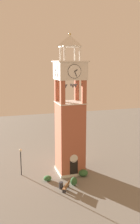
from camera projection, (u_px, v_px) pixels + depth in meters
name	position (u px, v px, depth m)	size (l,w,h in m)	color
ground	(70.00, 171.00, 35.09)	(80.00, 80.00, 0.00)	gray
clock_tower	(70.00, 119.00, 33.61)	(3.99, 3.99, 18.62)	#AD5B42
park_bench	(66.00, 186.00, 29.86)	(1.26, 1.57, 0.95)	brown
lamp_post	(21.00, 157.00, 33.45)	(0.36, 0.36, 3.71)	black
trash_bin	(61.00, 185.00, 30.26)	(0.52, 0.52, 0.80)	#2D2D33
shrub_near_entry	(48.00, 178.00, 32.31)	(1.04, 1.04, 0.62)	#336638
shrub_left_of_tower	(83.00, 173.00, 33.59)	(1.26, 1.26, 0.87)	#336638
shrub_behind_bench	(74.00, 181.00, 31.03)	(0.83, 0.83, 1.04)	#336638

